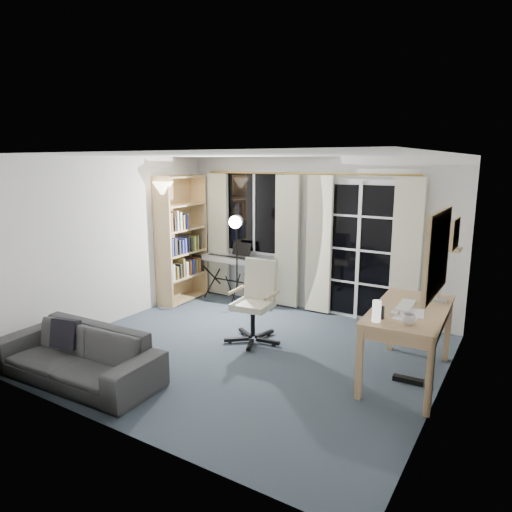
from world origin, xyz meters
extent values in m
cube|color=#3C4A58|center=(0.00, 0.00, -0.01)|extent=(4.50, 4.00, 0.02)
cube|color=white|center=(-1.05, 1.98, 1.50)|extent=(1.20, 0.06, 1.40)
cube|color=black|center=(-1.05, 1.95, 1.50)|extent=(1.10, 0.02, 1.30)
cube|color=white|center=(-1.05, 1.94, 1.50)|extent=(0.04, 0.03, 1.30)
cube|color=white|center=(0.75, 1.98, 1.02)|extent=(1.32, 0.06, 2.11)
cube|color=black|center=(0.45, 1.95, 1.02)|extent=(0.55, 0.02, 1.95)
cube|color=black|center=(1.05, 1.95, 1.02)|extent=(0.55, 0.02, 1.95)
cube|color=white|center=(0.75, 1.94, 1.02)|extent=(0.05, 0.04, 2.05)
cube|color=white|center=(0.75, 1.94, 0.55)|extent=(1.15, 0.03, 0.03)
cube|color=white|center=(0.75, 1.94, 1.05)|extent=(1.15, 0.03, 0.03)
cube|color=white|center=(0.75, 1.94, 1.55)|extent=(1.15, 0.03, 0.03)
cylinder|color=gold|center=(-0.15, 1.90, 2.15)|extent=(3.50, 0.03, 0.03)
cube|color=beige|center=(-1.75, 1.88, 1.08)|extent=(0.40, 0.07, 2.10)
cube|color=beige|center=(-0.40, 1.88, 1.08)|extent=(0.40, 0.07, 2.10)
cube|color=beige|center=(0.15, 1.88, 1.08)|extent=(0.40, 0.07, 2.10)
cube|color=beige|center=(1.45, 1.88, 1.08)|extent=(0.40, 0.07, 2.10)
cube|color=tan|center=(-2.07, 0.84, 1.06)|extent=(0.34, 0.04, 2.11)
cube|color=tan|center=(-2.11, 1.78, 1.06)|extent=(0.34, 0.04, 2.11)
cube|color=tan|center=(-2.24, 1.30, 1.06)|extent=(0.07, 0.95, 2.11)
cube|color=tan|center=(-2.09, 1.31, 0.03)|extent=(0.37, 0.96, 0.03)
cube|color=tan|center=(-2.09, 1.31, 0.42)|extent=(0.37, 0.96, 0.03)
cube|color=tan|center=(-2.09, 1.31, 0.82)|extent=(0.37, 0.96, 0.03)
cube|color=tan|center=(-2.09, 1.31, 1.22)|extent=(0.37, 0.96, 0.03)
cube|color=tan|center=(-2.09, 1.31, 1.63)|extent=(0.37, 0.96, 0.03)
cube|color=tan|center=(-2.09, 1.31, 2.08)|extent=(0.37, 0.96, 0.03)
cube|color=silver|center=(-2.05, 0.92, 0.57)|extent=(0.24, 0.07, 0.27)
cube|color=olive|center=(-2.06, 1.02, 0.54)|extent=(0.24, 0.05, 0.21)
cube|color=#2C2C2C|center=(-2.06, 1.11, 0.56)|extent=(0.24, 0.05, 0.24)
cube|color=olive|center=(-2.06, 1.19, 0.59)|extent=(0.24, 0.05, 0.31)
cube|color=silver|center=(-2.07, 1.27, 0.56)|extent=(0.24, 0.06, 0.25)
cube|color=#9E602D|center=(-2.07, 1.37, 0.56)|extent=(0.24, 0.05, 0.25)
cube|color=#313995|center=(-2.07, 1.45, 0.56)|extent=(0.24, 0.06, 0.26)
cube|color=olive|center=(-2.08, 1.54, 0.56)|extent=(0.24, 0.04, 0.24)
cube|color=#9E602D|center=(-2.08, 1.62, 0.56)|extent=(0.24, 0.07, 0.25)
cube|color=#2C2C2C|center=(-2.08, 1.72, 0.57)|extent=(0.24, 0.04, 0.28)
cube|color=#313995|center=(-2.05, 0.92, 0.98)|extent=(0.24, 0.04, 0.29)
cube|color=#2C2C2C|center=(-2.06, 1.00, 0.98)|extent=(0.24, 0.07, 0.28)
cube|color=#2C2C2C|center=(-2.06, 1.10, 0.96)|extent=(0.24, 0.05, 0.24)
cube|color=#313995|center=(-2.06, 1.18, 0.95)|extent=(0.24, 0.04, 0.23)
cube|color=#313995|center=(-2.07, 1.26, 0.96)|extent=(0.24, 0.05, 0.25)
cube|color=#2C2C2C|center=(-2.07, 1.34, 0.98)|extent=(0.24, 0.04, 0.29)
cube|color=#2C2C2C|center=(-2.07, 1.41, 0.95)|extent=(0.24, 0.06, 0.23)
cube|color=#B8D54F|center=(-2.08, 1.50, 0.96)|extent=(0.24, 0.05, 0.25)
cube|color=olive|center=(-2.08, 1.59, 0.97)|extent=(0.24, 0.04, 0.26)
cube|color=#2C2C2C|center=(-2.08, 1.66, 0.96)|extent=(0.24, 0.04, 0.25)
cube|color=#9E602D|center=(-2.05, 0.92, 1.39)|extent=(0.24, 0.05, 0.30)
cube|color=#2C2C2C|center=(-2.06, 1.00, 1.35)|extent=(0.24, 0.04, 0.23)
cube|color=silver|center=(-2.06, 1.07, 1.40)|extent=(0.24, 0.04, 0.32)
cube|color=silver|center=(-2.06, 1.15, 1.38)|extent=(0.24, 0.04, 0.29)
cube|color=olive|center=(-2.07, 1.23, 1.36)|extent=(0.24, 0.04, 0.23)
cube|color=#313995|center=(-2.07, 1.30, 1.36)|extent=(0.24, 0.05, 0.24)
cylinder|color=#B2B2B7|center=(-2.02, 0.84, 0.02)|extent=(0.39, 0.39, 0.03)
cylinder|color=#B2B2B7|center=(-2.02, 0.84, 0.96)|extent=(0.04, 0.04, 1.87)
cone|color=#FFE5B2|center=(-2.02, 0.84, 1.93)|extent=(0.42, 0.42, 0.19)
cylinder|color=black|center=(-1.71, 1.70, 0.35)|extent=(0.03, 0.62, 0.57)
cylinder|color=black|center=(-1.71, 1.70, 0.35)|extent=(0.03, 0.62, 0.57)
cylinder|color=black|center=(-0.71, 1.70, 0.35)|extent=(0.03, 0.62, 0.57)
cylinder|color=black|center=(-0.71, 1.70, 0.35)|extent=(0.03, 0.62, 0.57)
cylinder|color=black|center=(-1.21, 1.70, 0.35)|extent=(1.00, 0.03, 0.02)
cube|color=silver|center=(-1.21, 1.70, 0.73)|extent=(1.30, 0.34, 0.09)
cube|color=white|center=(-1.21, 1.62, 0.76)|extent=(1.20, 0.15, 0.01)
cube|color=black|center=(-1.21, 1.66, 0.77)|extent=(1.16, 0.09, 0.01)
cube|color=black|center=(-1.21, 1.80, 0.90)|extent=(0.35, 0.07, 0.22)
cylinder|color=black|center=(-0.89, 1.36, 0.28)|extent=(0.11, 0.23, 0.62)
cylinder|color=black|center=(-1.07, 1.39, 0.28)|extent=(0.24, 0.06, 0.63)
cylinder|color=black|center=(-1.00, 1.22, 0.28)|extent=(0.16, 0.20, 0.63)
cylinder|color=black|center=(-0.99, 1.33, 0.89)|extent=(0.03, 0.03, 1.08)
cylinder|color=silver|center=(-0.97, 1.28, 1.43)|extent=(0.23, 0.18, 0.21)
cylinder|color=white|center=(-0.95, 1.22, 1.43)|extent=(0.17, 0.09, 0.18)
cube|color=black|center=(0.13, 0.37, 0.05)|extent=(0.33, 0.08, 0.04)
cylinder|color=black|center=(0.21, 0.37, 0.03)|extent=(0.05, 0.05, 0.05)
cube|color=black|center=(-0.04, 0.56, 0.05)|extent=(0.12, 0.33, 0.04)
cylinder|color=black|center=(-0.02, 0.64, 0.03)|extent=(0.05, 0.05, 0.05)
cube|color=black|center=(-0.28, 0.46, 0.05)|extent=(0.30, 0.21, 0.04)
cylinder|color=black|center=(-0.35, 0.50, 0.03)|extent=(0.05, 0.05, 0.05)
cube|color=black|center=(-0.25, 0.20, 0.05)|extent=(0.28, 0.25, 0.04)
cylinder|color=black|center=(-0.31, 0.15, 0.03)|extent=(0.05, 0.05, 0.05)
cube|color=black|center=(0.00, 0.14, 0.05)|extent=(0.17, 0.32, 0.04)
cylinder|color=black|center=(0.03, 0.07, 0.03)|extent=(0.05, 0.05, 0.05)
cylinder|color=black|center=(-0.09, 0.35, 0.28)|extent=(0.07, 0.07, 0.40)
cube|color=beige|center=(-0.09, 0.35, 0.50)|extent=(0.50, 0.50, 0.08)
cube|color=beige|center=(-0.11, 0.57, 0.81)|extent=(0.45, 0.16, 0.53)
cube|color=black|center=(-0.11, 0.61, 0.83)|extent=(0.43, 0.14, 0.49)
cylinder|color=tan|center=(-0.35, 0.34, 0.66)|extent=(0.08, 0.41, 0.04)
cylinder|color=tan|center=(0.17, 0.39, 0.66)|extent=(0.08, 0.41, 0.04)
cube|color=tan|center=(1.88, 0.36, 0.77)|extent=(0.81, 1.51, 0.04)
cube|color=tan|center=(1.88, 0.36, 0.70)|extent=(0.77, 1.47, 0.11)
cube|color=tan|center=(1.59, -0.35, 0.38)|extent=(0.07, 0.07, 0.75)
cube|color=tan|center=(2.24, -0.32, 0.38)|extent=(0.07, 0.07, 0.75)
cube|color=tan|center=(1.52, 1.04, 0.38)|extent=(0.07, 0.07, 0.75)
cube|color=tan|center=(2.17, 1.07, 0.38)|extent=(0.07, 0.07, 0.75)
cube|color=silver|center=(2.08, 0.81, 0.80)|extent=(0.20, 0.14, 0.02)
cube|color=silver|center=(2.08, 0.81, 0.94)|extent=(0.04, 0.03, 0.23)
cube|color=silver|center=(2.08, 0.81, 1.11)|extent=(0.06, 0.57, 0.36)
cube|color=black|center=(2.06, 0.81, 1.11)|extent=(0.04, 0.53, 0.32)
cube|color=white|center=(1.82, 0.41, 0.80)|extent=(0.17, 0.45, 0.02)
cube|color=white|center=(1.78, 0.09, 0.80)|extent=(0.07, 0.11, 0.02)
cube|color=white|center=(1.94, 0.21, 0.80)|extent=(0.29, 0.36, 0.01)
cube|color=white|center=(1.91, 0.00, 0.80)|extent=(0.23, 0.17, 0.00)
cube|color=black|center=(1.71, -0.12, 0.86)|extent=(0.05, 0.04, 0.13)
cylinder|color=white|center=(1.69, -0.23, 0.90)|extent=(0.09, 0.09, 0.21)
cube|color=black|center=(1.93, 0.26, 0.03)|extent=(0.32, 0.10, 0.05)
imported|color=silver|center=(1.98, -0.14, 0.86)|extent=(0.13, 0.11, 0.13)
cube|color=tan|center=(2.23, -0.35, 1.55)|extent=(0.04, 0.94, 0.74)
cube|color=white|center=(2.21, -0.35, 1.55)|extent=(0.01, 0.84, 0.64)
cube|color=tan|center=(2.23, 0.55, 1.60)|extent=(0.03, 0.42, 0.32)
cube|color=#4D9B56|center=(2.21, 0.55, 1.60)|extent=(0.00, 0.36, 0.26)
cube|color=tan|center=(2.16, 1.05, 1.35)|extent=(0.16, 0.30, 0.02)
cone|color=beige|center=(2.16, 1.05, 1.44)|extent=(0.12, 0.12, 0.15)
imported|color=#303033|center=(-1.14, -1.55, 0.38)|extent=(1.95, 0.65, 0.75)
cube|color=black|center=(-1.42, -1.47, 0.44)|extent=(0.35, 0.24, 0.34)
camera|label=1|loc=(2.90, -4.45, 2.32)|focal=32.00mm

